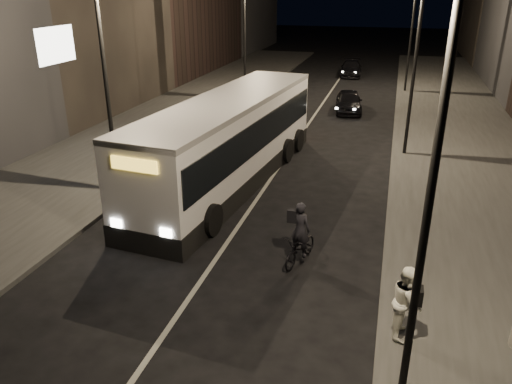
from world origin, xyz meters
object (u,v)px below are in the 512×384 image
Objects in this scene: streetlight_right_far at (409,20)px; car_mid at (284,95)px; streetlight_left_near at (110,59)px; car_near at (349,101)px; car_far at (351,68)px; city_bus at (230,138)px; cyclist_on_bicycle at (300,243)px; streetlight_right_near at (421,147)px; pedestrian_woman at (407,302)px; streetlight_left_far at (248,23)px; streetlight_right_mid at (411,44)px.

car_mid is at bearing -139.97° from streetlight_right_far.
streetlight_right_far is at bearing -142.36° from car_mid.
streetlight_left_near is 18.20m from car_mid.
car_near reaches higher than car_mid.
car_far is (6.13, 30.48, -4.70)m from streetlight_left_near.
city_bus is at bearing 33.07° from streetlight_left_near.
cyclist_on_bicycle is (4.15, -5.85, -1.28)m from city_bus.
streetlight_right_near is at bearing -89.49° from car_near.
streetlight_left_far is at bearing 25.86° from pedestrian_woman.
streetlight_right_far reaches higher than pedestrian_woman.
streetlight_left_near is at bearing -140.96° from city_bus.
streetlight_left_near is (-10.66, -8.00, 0.00)m from streetlight_right_mid.
pedestrian_woman is (10.93, -24.26, -4.28)m from streetlight_left_far.
streetlight_right_far is 1.00× the size of streetlight_left_near.
streetlight_left_far is at bearing -119.79° from car_far.
pedestrian_woman is (10.93, -6.26, -4.28)m from streetlight_left_near.
car_far is at bearing 91.08° from city_bus.
streetlight_right_far is at bearing 29.36° from streetlight_left_far.
streetlight_left_far is 23.30m from cyclist_on_bicycle.
car_far is (-4.80, 36.74, -0.41)m from pedestrian_woman.
cyclist_on_bicycle is at bearing 121.27° from streetlight_right_near.
pedestrian_woman is at bearing -26.10° from cyclist_on_bicycle.
streetlight_left_near is 18.00m from streetlight_left_far.
streetlight_right_near is 32.00m from streetlight_right_far.
cyclist_on_bicycle is 0.52× the size of car_mid.
streetlight_right_far is 30.56m from pedestrian_woman.
streetlight_right_mid is (0.00, 16.00, 0.00)m from streetlight_right_near.
streetlight_left_far is (-10.66, -6.00, 0.00)m from streetlight_right_far.
streetlight_right_mid and streetlight_left_far have the same top height.
pedestrian_woman is at bearing -89.49° from streetlight_right_far.
streetlight_right_near is at bearing -50.42° from city_bus.
streetlight_right_mid is 9.52m from city_bus.
cyclist_on_bicycle is at bearing -103.67° from streetlight_right_mid.
streetlight_left_far is 26.95m from pedestrian_woman.
car_far is (-4.53, 38.48, -4.70)m from streetlight_right_near.
streetlight_right_far is 26.26m from streetlight_left_near.
pedestrian_woman reaches higher than car_near.
car_far is at bearing 124.97° from streetlight_right_far.
cyclist_on_bicycle is 0.51× the size of car_near.
car_far is at bearing -106.78° from car_mid.
streetlight_left_far is 5.49m from car_mid.
city_bus is (-6.93, -5.57, -3.39)m from streetlight_right_mid.
car_near is 14.02m from car_far.
car_near is at bearing 97.76° from streetlight_right_near.
streetlight_right_mid is 1.00× the size of streetlight_right_far.
pedestrian_woman is 23.05m from car_near.
streetlight_right_near reaches higher than city_bus.
streetlight_right_far reaches higher than car_far.
streetlight_left_near reaches higher than car_mid.
streetlight_left_far is 4.43× the size of pedestrian_woman.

